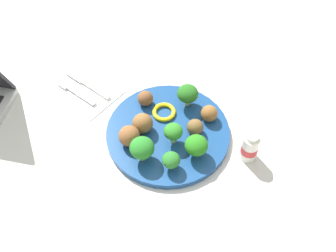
% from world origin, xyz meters
% --- Properties ---
extents(ground_plane, '(4.00, 4.00, 0.00)m').
position_xyz_m(ground_plane, '(0.00, 0.00, 0.00)').
color(ground_plane, beige).
extents(plate, '(0.28, 0.28, 0.02)m').
position_xyz_m(plate, '(0.00, 0.00, 0.01)').
color(plate, navy).
rests_on(plate, ground_plane).
extents(broccoli_floret_back_left, '(0.04, 0.04, 0.05)m').
position_xyz_m(broccoli_floret_back_left, '(-0.02, 0.02, 0.05)').
color(broccoli_floret_back_left, '#A9C982').
rests_on(broccoli_floret_back_left, plate).
extents(broccoli_floret_mid_left, '(0.05, 0.05, 0.06)m').
position_xyz_m(broccoli_floret_mid_left, '(0.01, 0.09, 0.05)').
color(broccoli_floret_mid_left, '#ABC476').
rests_on(broccoli_floret_mid_left, plate).
extents(broccoli_floret_back_right, '(0.05, 0.05, 0.06)m').
position_xyz_m(broccoli_floret_back_right, '(0.01, -0.09, 0.05)').
color(broccoli_floret_back_right, '#ABB877').
rests_on(broccoli_floret_back_right, plate).
extents(broccoli_floret_far_rim, '(0.05, 0.05, 0.05)m').
position_xyz_m(broccoli_floret_far_rim, '(-0.08, 0.02, 0.05)').
color(broccoli_floret_far_rim, '#A7BA7A').
rests_on(broccoli_floret_far_rim, plate).
extents(broccoli_floret_center, '(0.04, 0.04, 0.04)m').
position_xyz_m(broccoli_floret_center, '(-0.06, 0.07, 0.04)').
color(broccoli_floret_center, '#A2C683').
rests_on(broccoli_floret_center, plate).
extents(meatball_front_left, '(0.04, 0.04, 0.04)m').
position_xyz_m(meatball_front_left, '(-0.06, -0.08, 0.04)').
color(meatball_front_left, brown).
rests_on(meatball_front_left, plate).
extents(meatball_front_right, '(0.05, 0.05, 0.05)m').
position_xyz_m(meatball_front_right, '(0.05, 0.07, 0.04)').
color(meatball_front_right, brown).
rests_on(meatball_front_right, plate).
extents(meatball_mid_right, '(0.05, 0.05, 0.05)m').
position_xyz_m(meatball_mid_right, '(0.05, 0.03, 0.04)').
color(meatball_mid_right, brown).
rests_on(meatball_mid_right, plate).
extents(meatball_near_rim, '(0.04, 0.04, 0.04)m').
position_xyz_m(meatball_near_rim, '(0.09, -0.04, 0.03)').
color(meatball_near_rim, brown).
rests_on(meatball_near_rim, plate).
extents(meatball_back_right, '(0.04, 0.04, 0.04)m').
position_xyz_m(meatball_back_right, '(-0.05, -0.03, 0.03)').
color(meatball_back_right, brown).
rests_on(meatball_back_right, plate).
extents(pepper_ring_mid_left, '(0.07, 0.07, 0.01)m').
position_xyz_m(pepper_ring_mid_left, '(0.04, -0.04, 0.02)').
color(pepper_ring_mid_left, yellow).
rests_on(pepper_ring_mid_left, plate).
extents(napkin, '(0.18, 0.14, 0.01)m').
position_xyz_m(napkin, '(0.25, 0.00, 0.00)').
color(napkin, white).
rests_on(napkin, ground_plane).
extents(fork, '(0.12, 0.03, 0.01)m').
position_xyz_m(fork, '(0.26, 0.02, 0.01)').
color(fork, silver).
rests_on(fork, napkin).
extents(knife, '(0.15, 0.03, 0.01)m').
position_xyz_m(knife, '(0.26, -0.01, 0.01)').
color(knife, white).
rests_on(knife, napkin).
extents(yogurt_bottle, '(0.04, 0.04, 0.08)m').
position_xyz_m(yogurt_bottle, '(-0.18, -0.05, 0.04)').
color(yogurt_bottle, white).
rests_on(yogurt_bottle, ground_plane).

